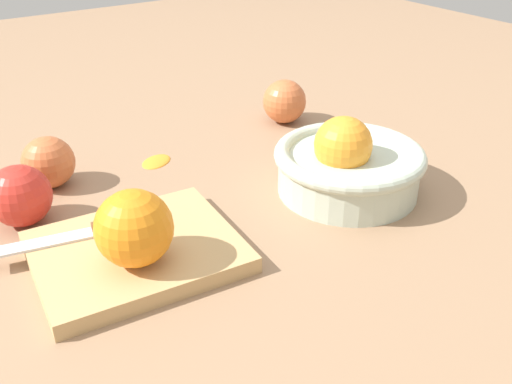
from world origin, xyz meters
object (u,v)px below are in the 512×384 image
Objects in this scene: orange_on_board at (134,228)px; apple_front_left at (284,101)px; bowl at (348,165)px; cutting_board at (137,252)px; apple_front_right at (48,162)px; knife at (82,232)px; apple_front_right_2 at (20,196)px.

orange_on_board reaches higher than apple_front_left.
apple_front_left is (-0.08, -0.24, -0.00)m from bowl.
apple_front_left reaches higher than cutting_board.
orange_on_board is 0.25m from apple_front_right.
orange_on_board is 0.09m from knife.
apple_front_right_2 is (0.06, 0.08, 0.00)m from apple_front_right.
apple_front_left is at bearing -107.62° from bowl.
apple_front_right is (0.02, -0.22, 0.03)m from cutting_board.
bowl is 1.25× the size of knife.
cutting_board is 2.67× the size of orange_on_board.
apple_front_right_2 is (0.08, -0.14, 0.03)m from cutting_board.
apple_front_right_2 reaches higher than apple_front_left.
apple_front_right is 0.09m from apple_front_right_2.
apple_front_right_2 is (0.37, -0.16, -0.00)m from bowl.
apple_front_right reaches higher than knife.
apple_front_left is at bearing -169.68° from apple_front_right_2.
apple_front_right is at bearing -83.57° from cutting_board.
bowl is 0.29m from cutting_board.
cutting_board is 2.96× the size of apple_front_left.
knife is 0.44m from apple_front_left.
orange_on_board is at bearing 70.59° from cutting_board.
orange_on_board reaches higher than knife.
bowl reaches higher than apple_front_left.
apple_front_left is at bearing -156.51° from knife.
apple_front_right is at bearing -126.23° from apple_front_right_2.
bowl is 0.25m from apple_front_left.
apple_front_left reaches higher than knife.
bowl reaches higher than apple_front_right.
orange_on_board is at bearing 111.85° from knife.
cutting_board is 1.37× the size of knife.
bowl is 2.70× the size of apple_front_left.
apple_front_right_2 reaches higher than apple_front_right.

